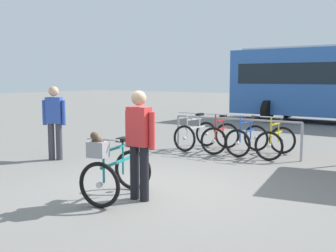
{
  "coord_description": "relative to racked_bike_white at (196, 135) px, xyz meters",
  "views": [
    {
      "loc": [
        3.88,
        -5.3,
        1.82
      ],
      "look_at": [
        -0.11,
        0.5,
        1.0
      ],
      "focal_mm": 44.06,
      "sensor_mm": 36.0,
      "label": 1
    }
  ],
  "objects": [
    {
      "name": "ground_plane",
      "position": [
        1.49,
        -3.77,
        -0.37
      ],
      "size": [
        80.0,
        80.0,
        0.0
      ],
      "primitive_type": "plane",
      "color": "slate"
    },
    {
      "name": "bike_rack_rail",
      "position": [
        1.16,
        -0.13,
        0.3
      ],
      "size": [
        3.21,
        0.19,
        0.88
      ],
      "color": "#99999E",
      "rests_on": "ground"
    },
    {
      "name": "racked_bike_white",
      "position": [
        0.0,
        0.0,
        0.0
      ],
      "size": [
        0.71,
        1.13,
        0.97
      ],
      "color": "black",
      "rests_on": "ground"
    },
    {
      "name": "racked_bike_red",
      "position": [
        0.7,
        0.03,
        0.0
      ],
      "size": [
        0.81,
        1.2,
        0.98
      ],
      "color": "black",
      "rests_on": "ground"
    },
    {
      "name": "racked_bike_blue",
      "position": [
        1.4,
        0.06,
        -0.0
      ],
      "size": [
        0.69,
        1.13,
        0.98
      ],
      "color": "black",
      "rests_on": "ground"
    },
    {
      "name": "racked_bike_yellow",
      "position": [
        2.1,
        0.08,
        0.0
      ],
      "size": [
        0.71,
        1.13,
        0.97
      ],
      "color": "black",
      "rests_on": "ground"
    },
    {
      "name": "featured_bicycle",
      "position": [
        1.3,
        -4.59,
        0.12
      ],
      "size": [
        0.87,
        1.25,
        1.09
      ],
      "color": "black",
      "rests_on": "ground"
    },
    {
      "name": "person_with_featured_bike",
      "position": [
        1.61,
        -4.35,
        0.54
      ],
      "size": [
        0.53,
        0.22,
        1.64
      ],
      "color": "black",
      "rests_on": "ground"
    },
    {
      "name": "pedestrian_with_backpack",
      "position": [
        -1.87,
        -2.99,
        0.57
      ],
      "size": [
        0.48,
        0.43,
        1.64
      ],
      "color": "#383842",
      "rests_on": "ground"
    }
  ]
}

